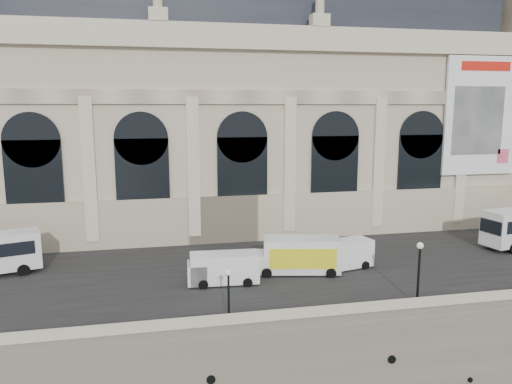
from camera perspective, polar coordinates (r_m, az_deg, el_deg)
The scene contains 9 objects.
quay at distance 66.68m, azimuth -0.17°, elevation -5.06°, with size 160.00×70.00×6.00m, color gray.
street at distance 46.29m, azimuth 5.17°, elevation -7.95°, with size 160.00×24.00×0.06m, color #2D2D2D.
parapet at distance 34.32m, azimuth 11.93°, elevation -13.59°, with size 160.00×1.40×1.21m.
museum at distance 59.38m, azimuth -5.09°, elevation 9.40°, with size 69.00×18.70×29.10m.
van_b at distance 40.43m, azimuth -4.14°, elevation -8.72°, with size 5.78×2.63×2.52m.
van_c at distance 44.32m, azimuth 9.41°, elevation -7.15°, with size 6.02×3.44×2.52m.
box_truck at distance 42.86m, azimuth 4.64°, elevation -7.26°, with size 8.04×3.99×3.10m.
lamp_left at distance 32.96m, azimuth -3.15°, elevation -11.98°, with size 0.39×0.39×3.81m.
lamp_right at distance 37.76m, azimuth 18.09°, elevation -8.92°, with size 0.47×0.47×4.66m.
Camera 1 is at (-13.09, -28.09, 20.14)m, focal length 35.00 mm.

